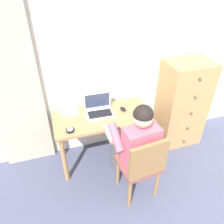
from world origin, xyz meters
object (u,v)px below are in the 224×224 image
(desk_clock, at_px, (70,130))
(computer_mouse, at_px, (123,109))
(notebook_pad, at_px, (70,112))
(person_seated, at_px, (135,141))
(dresser, at_px, (182,104))
(laptop, at_px, (99,109))
(desk, at_px, (102,123))
(chair, at_px, (142,165))

(desk_clock, bearing_deg, computer_mouse, 17.26)
(notebook_pad, bearing_deg, person_seated, -49.18)
(computer_mouse, distance_m, desk_clock, 0.73)
(dresser, xyz_separation_m, person_seated, (-0.94, -0.56, 0.05))
(laptop, bearing_deg, desk, -78.86)
(laptop, xyz_separation_m, notebook_pad, (-0.35, 0.10, -0.05))
(chair, relative_size, laptop, 2.54)
(desk_clock, bearing_deg, desk, 23.79)
(person_seated, relative_size, desk_clock, 13.37)
(person_seated, height_order, desk_clock, person_seated)
(desk_clock, relative_size, notebook_pad, 0.43)
(person_seated, xyz_separation_m, notebook_pad, (-0.60, 0.67, 0.06))
(desk, distance_m, person_seated, 0.55)
(person_seated, relative_size, computer_mouse, 12.04)
(desk, height_order, desk_clock, desk_clock)
(dresser, height_order, chair, dresser)
(laptop, xyz_separation_m, desk_clock, (-0.39, -0.25, -0.04))
(laptop, bearing_deg, desk_clock, -147.36)
(desk, height_order, notebook_pad, notebook_pad)
(chair, bearing_deg, desk_clock, 143.26)
(computer_mouse, relative_size, desk_clock, 1.11)
(laptop, height_order, notebook_pad, laptop)
(laptop, height_order, computer_mouse, laptop)
(desk, height_order, laptop, laptop)
(dresser, relative_size, chair, 1.41)
(desk_clock, xyz_separation_m, notebook_pad, (0.05, 0.36, -0.01))
(person_seated, xyz_separation_m, computer_mouse, (0.05, 0.53, 0.07))
(person_seated, bearing_deg, chair, -85.32)
(desk, bearing_deg, laptop, 101.14)
(chair, xyz_separation_m, notebook_pad, (-0.62, 0.85, 0.24))
(dresser, xyz_separation_m, chair, (-0.92, -0.74, -0.13))
(desk, distance_m, computer_mouse, 0.32)
(chair, distance_m, laptop, 0.84)
(person_seated, relative_size, notebook_pad, 5.73)
(desk, bearing_deg, chair, -69.42)
(person_seated, relative_size, laptop, 3.46)
(computer_mouse, distance_m, notebook_pad, 0.66)
(dresser, bearing_deg, desk, -176.66)
(chair, height_order, laptop, laptop)
(chair, xyz_separation_m, computer_mouse, (0.03, 0.71, 0.25))
(person_seated, distance_m, laptop, 0.63)
(dresser, xyz_separation_m, laptop, (-1.19, 0.00, 0.15))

